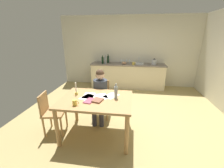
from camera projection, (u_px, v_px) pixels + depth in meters
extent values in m
cube|color=tan|center=(123.00, 118.00, 3.55)|extent=(5.20, 5.20, 0.04)
cube|color=beige|center=(129.00, 52.00, 5.56)|extent=(5.20, 0.12, 2.60)
cube|color=beige|center=(127.00, 76.00, 5.50)|extent=(2.67, 0.60, 0.86)
cube|color=#72665B|center=(128.00, 64.00, 5.36)|extent=(2.71, 0.64, 0.04)
cube|color=tan|center=(96.00, 99.00, 2.71)|extent=(1.33, 0.99, 0.04)
cylinder|color=tan|center=(57.00, 129.00, 2.52)|extent=(0.07, 0.07, 0.75)
cylinder|color=tan|center=(127.00, 135.00, 2.35)|extent=(0.07, 0.07, 0.75)
cylinder|color=tan|center=(76.00, 106.00, 3.33)|extent=(0.07, 0.07, 0.75)
cylinder|color=tan|center=(129.00, 109.00, 3.17)|extent=(0.07, 0.07, 0.75)
cube|color=tan|center=(101.00, 99.00, 3.45)|extent=(0.41, 0.41, 0.04)
cube|color=tan|center=(102.00, 88.00, 3.56)|extent=(0.36, 0.04, 0.40)
cylinder|color=tan|center=(93.00, 111.00, 3.39)|extent=(0.04, 0.04, 0.46)
cylinder|color=tan|center=(107.00, 112.00, 3.35)|extent=(0.04, 0.04, 0.46)
cylinder|color=tan|center=(96.00, 104.00, 3.71)|extent=(0.04, 0.04, 0.46)
cylinder|color=tan|center=(109.00, 105.00, 3.67)|extent=(0.04, 0.04, 0.46)
cylinder|color=#333842|center=(100.00, 90.00, 3.36)|extent=(0.33, 0.33, 0.50)
sphere|color=#D8AD8C|center=(100.00, 75.00, 3.24)|extent=(0.20, 0.20, 0.20)
sphere|color=#473323|center=(100.00, 74.00, 3.23)|extent=(0.19, 0.19, 0.19)
cylinder|color=#383847|center=(96.00, 103.00, 3.27)|extent=(0.14, 0.38, 0.13)
cylinder|color=#383847|center=(94.00, 117.00, 3.16)|extent=(0.10, 0.10, 0.45)
cylinder|color=#383847|center=(103.00, 104.00, 3.25)|extent=(0.14, 0.38, 0.13)
cylinder|color=#383847|center=(101.00, 117.00, 3.15)|extent=(0.10, 0.10, 0.45)
cube|color=tan|center=(54.00, 113.00, 2.90)|extent=(0.46, 0.46, 0.04)
cube|color=tan|center=(43.00, 103.00, 2.83)|extent=(0.09, 0.36, 0.40)
cylinder|color=tan|center=(61.00, 127.00, 2.82)|extent=(0.04, 0.04, 0.43)
cylinder|color=tan|center=(66.00, 118.00, 3.14)|extent=(0.04, 0.04, 0.43)
cylinder|color=tan|center=(44.00, 127.00, 2.81)|extent=(0.04, 0.04, 0.43)
cylinder|color=tan|center=(51.00, 118.00, 3.14)|extent=(0.04, 0.04, 0.43)
cylinder|color=#F2CC4C|center=(75.00, 103.00, 2.43)|extent=(0.07, 0.07, 0.10)
torus|color=#F2CC4C|center=(77.00, 103.00, 2.42)|extent=(0.07, 0.01, 0.07)
cylinder|color=gold|center=(76.00, 93.00, 2.87)|extent=(0.06, 0.06, 0.05)
cylinder|color=white|center=(76.00, 87.00, 2.83)|extent=(0.02, 0.02, 0.21)
cube|color=#9B465B|center=(89.00, 101.00, 2.60)|extent=(0.19, 0.26, 0.02)
cube|color=brown|center=(98.00, 100.00, 2.60)|extent=(0.20, 0.23, 0.03)
cube|color=white|center=(88.00, 97.00, 2.76)|extent=(0.31, 0.36, 0.00)
cube|color=white|center=(89.00, 95.00, 2.84)|extent=(0.22, 0.30, 0.00)
cube|color=white|center=(111.00, 96.00, 2.83)|extent=(0.33, 0.36, 0.00)
cube|color=white|center=(102.00, 96.00, 2.79)|extent=(0.31, 0.35, 0.00)
cylinder|color=#8C999E|center=(116.00, 93.00, 2.67)|extent=(0.06, 0.06, 0.23)
cylinder|color=#8C999E|center=(116.00, 85.00, 2.63)|extent=(0.03, 0.03, 0.06)
cylinder|color=#B2B7BC|center=(139.00, 64.00, 5.29)|extent=(0.36, 0.36, 0.04)
cylinder|color=silver|center=(139.00, 60.00, 5.41)|extent=(0.02, 0.02, 0.24)
cylinder|color=black|center=(103.00, 60.00, 5.37)|extent=(0.08, 0.08, 0.23)
cylinder|color=black|center=(102.00, 56.00, 5.32)|extent=(0.03, 0.03, 0.06)
cylinder|color=#8C999E|center=(105.00, 60.00, 5.37)|extent=(0.06, 0.06, 0.24)
cylinder|color=#8C999E|center=(105.00, 56.00, 5.32)|extent=(0.03, 0.03, 0.06)
cylinder|color=black|center=(108.00, 59.00, 5.50)|extent=(0.08, 0.08, 0.26)
cylinder|color=black|center=(108.00, 55.00, 5.44)|extent=(0.04, 0.04, 0.06)
ellipsoid|color=tan|center=(124.00, 63.00, 5.28)|extent=(0.18, 0.18, 0.08)
cylinder|color=#B7BABF|center=(154.00, 62.00, 5.19)|extent=(0.18, 0.18, 0.18)
cone|color=#262628|center=(154.00, 59.00, 5.16)|extent=(0.11, 0.11, 0.04)
cylinder|color=silver|center=(129.00, 63.00, 5.48)|extent=(0.06, 0.06, 0.00)
cylinder|color=silver|center=(129.00, 62.00, 5.47)|extent=(0.01, 0.01, 0.07)
cone|color=silver|center=(130.00, 60.00, 5.45)|extent=(0.07, 0.07, 0.08)
cylinder|color=silver|center=(126.00, 63.00, 5.50)|extent=(0.06, 0.06, 0.00)
cylinder|color=silver|center=(126.00, 62.00, 5.49)|extent=(0.01, 0.01, 0.07)
cone|color=silver|center=(126.00, 60.00, 5.46)|extent=(0.07, 0.07, 0.08)
cylinder|color=silver|center=(124.00, 63.00, 5.51)|extent=(0.06, 0.06, 0.00)
cylinder|color=silver|center=(124.00, 62.00, 5.50)|extent=(0.01, 0.01, 0.07)
cone|color=silver|center=(124.00, 60.00, 5.48)|extent=(0.07, 0.07, 0.08)
cylinder|color=silver|center=(121.00, 63.00, 5.52)|extent=(0.06, 0.06, 0.00)
cylinder|color=silver|center=(121.00, 62.00, 5.51)|extent=(0.01, 0.01, 0.07)
cone|color=silver|center=(121.00, 60.00, 5.49)|extent=(0.07, 0.07, 0.08)
cylinder|color=#F2CC4C|center=(133.00, 63.00, 5.17)|extent=(0.09, 0.09, 0.09)
torus|color=#F2CC4C|center=(135.00, 63.00, 5.16)|extent=(0.06, 0.01, 0.06)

